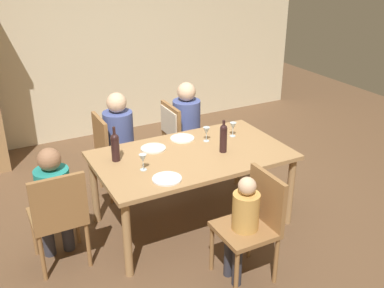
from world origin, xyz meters
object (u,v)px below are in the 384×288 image
at_px(wine_glass_near_left, 143,159).
at_px(dinner_plate_guest_right, 153,148).
at_px(chair_far_right, 177,131).
at_px(wine_bottle_tall_green, 223,137).
at_px(dining_table, 192,161).
at_px(dinner_plate_host, 167,179).
at_px(wine_glass_near_right, 233,127).
at_px(wine_bottle_dark_red, 115,146).
at_px(wine_glass_centre, 206,131).
at_px(chair_near, 254,219).
at_px(person_child_small, 243,220).
at_px(person_woman_host, 121,136).
at_px(person_man_bearded, 189,123).
at_px(chair_far_left, 112,149).
at_px(chair_left_end, 59,213).
at_px(person_man_guest, 54,197).
at_px(dinner_plate_guest_left, 182,138).

bearing_deg(wine_glass_near_left, dinner_plate_guest_right, 55.46).
bearing_deg(chair_far_right, wine_bottle_tall_green, -0.14).
xyz_separation_m(dining_table, dinner_plate_host, (-0.42, -0.35, 0.09)).
relative_size(dining_table, dinner_plate_host, 7.24).
relative_size(dining_table, wine_glass_near_right, 12.19).
distance_m(wine_bottle_dark_red, wine_glass_centre, 0.94).
xyz_separation_m(chair_near, wine_bottle_tall_green, (0.20, 0.81, 0.37)).
relative_size(person_child_small, dinner_plate_host, 3.73).
distance_m(person_child_small, wine_glass_near_right, 1.27).
xyz_separation_m(person_woman_host, wine_glass_centre, (0.65, -0.72, 0.20)).
distance_m(wine_glass_near_left, wine_glass_centre, 0.84).
relative_size(person_woman_host, person_man_bearded, 1.00).
bearing_deg(dining_table, chair_far_left, 118.57).
distance_m(chair_far_right, chair_left_end, 1.86).
bearing_deg(wine_glass_near_right, dinner_plate_host, -151.91).
bearing_deg(person_man_bearded, wine_bottle_dark_red, -57.26).
bearing_deg(wine_glass_near_right, wine_glass_near_left, -166.05).
distance_m(dining_table, wine_bottle_dark_red, 0.74).
bearing_deg(person_man_guest, wine_glass_near_left, -8.94).
bearing_deg(person_man_bearded, person_man_guest, -62.81).
bearing_deg(wine_glass_near_left, person_woman_host, 81.70).
bearing_deg(wine_glass_near_right, chair_left_end, -171.86).
xyz_separation_m(wine_glass_centre, dinner_plate_host, (-0.68, -0.54, -0.10)).
distance_m(person_man_guest, dinner_plate_guest_right, 1.04).
bearing_deg(wine_bottle_tall_green, wine_glass_near_left, 179.87).
xyz_separation_m(wine_bottle_tall_green, dinner_plate_guest_left, (-0.21, 0.45, -0.14)).
height_order(person_woman_host, person_man_bearded, person_woman_host).
bearing_deg(person_man_guest, person_woman_host, 44.34).
distance_m(chair_far_right, person_woman_host, 0.67).
relative_size(chair_far_left, person_man_bearded, 0.80).
height_order(chair_far_right, wine_glass_near_right, chair_far_right).
relative_size(chair_near, wine_bottle_dark_red, 2.80).
bearing_deg(wine_bottle_tall_green, dinner_plate_guest_right, 147.15).
distance_m(chair_far_left, wine_bottle_tall_green, 1.32).
xyz_separation_m(dining_table, wine_bottle_tall_green, (0.28, -0.10, 0.23)).
height_order(person_child_small, dinner_plate_guest_left, person_child_small).
bearing_deg(dinner_plate_guest_left, person_man_bearded, 57.12).
xyz_separation_m(chair_far_left, person_child_small, (0.47, -1.82, 0.03)).
bearing_deg(person_man_guest, chair_left_end, -90.00).
bearing_deg(chair_near, dinner_plate_guest_right, 17.33).
relative_size(person_man_bearded, wine_glass_centre, 7.76).
bearing_deg(dinner_plate_guest_right, dinner_plate_guest_left, 13.53).
height_order(chair_far_left, dinner_plate_host, chair_far_left).
bearing_deg(wine_bottle_tall_green, dinner_plate_host, -160.25).
height_order(chair_far_left, wine_bottle_tall_green, wine_bottle_tall_green).
relative_size(chair_far_right, dinner_plate_guest_left, 3.78).
xyz_separation_m(dining_table, person_woman_host, (-0.38, 0.91, -0.01)).
relative_size(person_woman_host, wine_glass_centre, 7.76).
relative_size(chair_far_left, wine_glass_near_right, 6.17).
bearing_deg(chair_left_end, wine_glass_near_left, -0.51).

